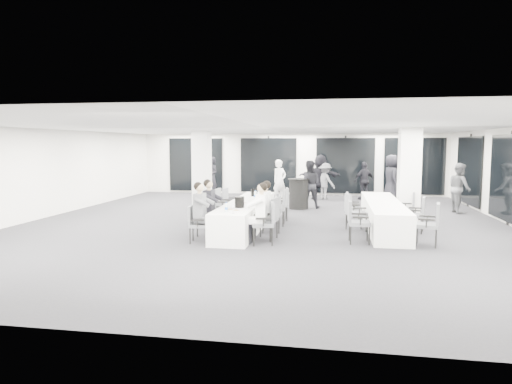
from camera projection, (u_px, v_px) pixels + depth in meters
room at (297, 174)px, 14.14m from camera, size 14.04×16.04×2.84m
column_left at (202, 169)px, 16.80m from camera, size 0.60×0.60×2.80m
column_right at (409, 175)px, 13.47m from camera, size 0.60×0.60×2.80m
banquet_table_main at (246, 215)px, 12.58m from camera, size 0.90×5.00×0.75m
banquet_table_side at (383, 215)px, 12.57m from camera, size 0.90×5.00×0.75m
cocktail_table at (299, 194)px, 16.38m from camera, size 0.78×0.78×1.09m
chair_main_left_near at (196, 222)px, 10.75m from camera, size 0.49×0.53×0.87m
chair_main_left_second at (205, 214)px, 11.56m from camera, size 0.59×0.62×0.96m
chair_main_left_mid at (216, 211)px, 12.56m from camera, size 0.49×0.53×0.87m
chair_main_left_fourth at (222, 204)px, 13.34m from camera, size 0.56×0.61×1.02m
chair_main_left_far at (229, 201)px, 14.22m from camera, size 0.52×0.57×0.95m
chair_main_right_near at (266, 220)px, 10.56m from camera, size 0.60×0.63×0.99m
chair_main_right_second at (270, 216)px, 11.09m from camera, size 0.60×0.64×1.03m
chair_main_right_mid at (274, 211)px, 12.02m from camera, size 0.55×0.60×0.99m
chair_main_right_fourth at (279, 205)px, 13.00m from camera, size 0.55×0.61×1.04m
chair_main_right_far at (283, 202)px, 13.93m from camera, size 0.57×0.61×0.99m
chair_side_left_near at (356, 219)px, 10.69m from camera, size 0.52×0.58×1.00m
chair_side_left_mid at (353, 210)px, 12.20m from camera, size 0.61×0.64×0.99m
chair_side_left_far at (351, 205)px, 13.54m from camera, size 0.46×0.51×0.89m
chair_side_right_near at (431, 222)px, 10.36m from camera, size 0.60×0.63×0.99m
chair_side_right_mid at (418, 212)px, 11.95m from camera, size 0.58×0.60×0.95m
chair_side_right_far at (409, 205)px, 13.39m from camera, size 0.55×0.59×0.94m
seated_guest_a at (202, 209)px, 10.69m from camera, size 0.50×0.38×1.44m
seated_guest_b at (211, 204)px, 11.49m from camera, size 0.50×0.38×1.44m
seated_guest_c at (259, 210)px, 10.54m from camera, size 0.50×0.38×1.44m
seated_guest_d at (263, 206)px, 11.11m from camera, size 0.50×0.38×1.44m
standing_guest_a at (280, 178)px, 18.40m from camera, size 0.90×0.89×1.92m
standing_guest_b at (309, 181)px, 16.49m from camera, size 1.01×0.68×1.97m
standing_guest_c at (325, 179)px, 19.06m from camera, size 1.23×1.17×1.75m
standing_guest_d at (364, 178)px, 19.09m from camera, size 1.21×1.05×1.80m
standing_guest_e at (391, 175)px, 18.49m from camera, size 0.85×1.15×2.15m
standing_guest_f at (320, 174)px, 19.20m from camera, size 2.07×1.09×2.14m
standing_guest_g at (212, 175)px, 19.69m from camera, size 0.94×0.92×2.01m
standing_guest_h at (460, 185)px, 15.38m from camera, size 0.74×1.02×1.92m
ice_bucket_near at (240, 202)px, 11.31m from camera, size 0.24×0.24×0.27m
ice_bucket_far at (254, 193)px, 13.78m from camera, size 0.20×0.20×0.23m
water_bottle_a at (226, 208)px, 10.56m from camera, size 0.07×0.07×0.21m
water_bottle_b at (255, 195)px, 12.98m from camera, size 0.08×0.08×0.24m
water_bottle_c at (259, 189)px, 14.71m from camera, size 0.08×0.08×0.24m
plate_a at (230, 209)px, 10.93m from camera, size 0.22×0.22×0.03m
plate_b at (236, 210)px, 10.79m from camera, size 0.20×0.20×0.03m
plate_c at (243, 203)px, 12.18m from camera, size 0.18×0.18×0.03m
wine_glass at (233, 207)px, 10.35m from camera, size 0.08×0.08×0.21m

